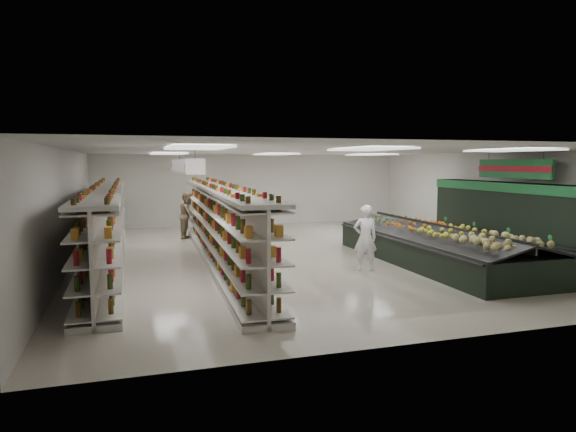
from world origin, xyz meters
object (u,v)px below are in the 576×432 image
object	(u,v)px
shopper_background	(188,215)
shopper_main	(365,238)
produce_island	(437,245)
gondola_left	(106,230)
gondola_center	(220,228)
soda_endcap	(242,212)

from	to	relation	value
shopper_background	shopper_main	bearing A→B (deg)	-132.98
produce_island	gondola_left	bearing A→B (deg)	163.83
shopper_main	produce_island	bearing A→B (deg)	-163.86
gondola_left	gondola_center	distance (m)	3.16
produce_island	soda_endcap	world-z (taller)	soda_endcap
shopper_main	gondola_center	bearing A→B (deg)	-24.14
produce_island	shopper_main	bearing A→B (deg)	-172.19
produce_island	soda_endcap	size ratio (longest dim) A/B	5.11
soda_endcap	shopper_background	size ratio (longest dim) A/B	0.84
gondola_center	soda_endcap	xyz separation A→B (m)	(2.17, 7.23, -0.27)
gondola_center	produce_island	bearing A→B (deg)	-15.37
soda_endcap	gondola_center	bearing A→B (deg)	-106.70
shopper_main	shopper_background	world-z (taller)	shopper_background
soda_endcap	shopper_main	size ratio (longest dim) A/B	0.85
produce_island	shopper_main	distance (m)	2.46
produce_island	soda_endcap	bearing A→B (deg)	112.15
shopper_main	shopper_background	size ratio (longest dim) A/B	0.99
gondola_left	produce_island	size ratio (longest dim) A/B	1.62
gondola_center	gondola_left	bearing A→B (deg)	169.06
soda_endcap	shopper_background	distance (m)	3.31
gondola_left	gondola_center	size ratio (longest dim) A/B	0.99
produce_island	shopper_main	world-z (taller)	shopper_main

